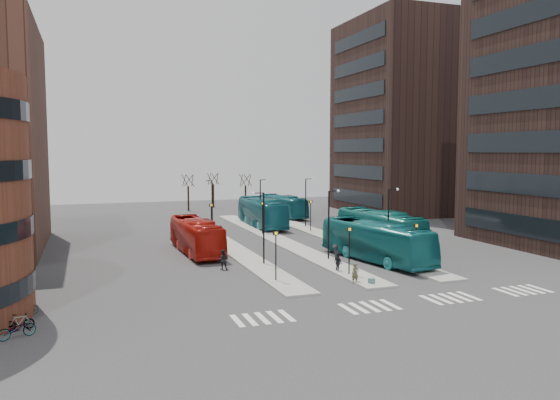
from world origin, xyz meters
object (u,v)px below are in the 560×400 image
object	(u,v)px
traveller	(355,273)
commuter_a	(223,260)
teal_bus_c	(380,228)
bicycle_mid	(20,322)
commuter_c	(335,253)
red_bus	(196,236)
suitcase	(372,282)
commuter_b	(338,263)
teal_bus_d	(283,206)
bicycle_far	(25,309)
teal_bus_a	(376,241)
bicycle_near	(17,329)
teal_bus_b	(262,212)

from	to	relation	value
traveller	commuter_a	xyz separation A→B (m)	(-7.98, 7.87, 0.07)
teal_bus_c	bicycle_mid	world-z (taller)	teal_bus_c
commuter_c	traveller	bearing A→B (deg)	-10.93
teal_bus_c	traveller	world-z (taller)	teal_bus_c
red_bus	teal_bus_c	xyz separation A→B (m)	(18.54, -2.11, 0.17)
suitcase	commuter_b	xyz separation A→B (m)	(-0.48, 4.57, 0.55)
teal_bus_d	bicycle_far	bearing A→B (deg)	-133.15
red_bus	bicycle_mid	size ratio (longest dim) A/B	7.79
suitcase	bicycle_far	distance (m)	22.79
teal_bus_a	bicycle_near	bearing A→B (deg)	-166.65
teal_bus_d	suitcase	bearing A→B (deg)	-106.75
commuter_a	teal_bus_c	bearing A→B (deg)	-147.40
teal_bus_a	bicycle_mid	xyz separation A→B (m)	(-27.38, -9.97, -1.32)
teal_bus_d	traveller	size ratio (longest dim) A/B	7.70
commuter_b	teal_bus_d	bearing A→B (deg)	-21.67
commuter_c	bicycle_near	distance (m)	26.76
red_bus	bicycle_far	size ratio (longest dim) A/B	7.72
teal_bus_d	bicycle_far	world-z (taller)	teal_bus_d
commuter_b	teal_bus_a	bearing A→B (deg)	-68.15
red_bus	commuter_c	size ratio (longest dim) A/B	7.46
commuter_c	bicycle_far	xyz separation A→B (m)	(-23.86, -8.04, -0.39)
teal_bus_b	bicycle_near	world-z (taller)	teal_bus_b
teal_bus_b	suitcase	bearing A→B (deg)	-91.91
teal_bus_a	traveller	distance (m)	8.68
commuter_b	bicycle_far	size ratio (longest dim) A/B	1.06
bicycle_near	teal_bus_d	bearing A→B (deg)	-58.94
teal_bus_b	traveller	size ratio (longest dim) A/B	8.74
traveller	bicycle_near	distance (m)	22.41
bicycle_near	bicycle_mid	bearing A→B (deg)	-24.30
teal_bus_a	commuter_a	size ratio (longest dim) A/B	7.77
commuter_c	bicycle_mid	bearing A→B (deg)	-62.10
red_bus	bicycle_mid	bearing A→B (deg)	-127.24
suitcase	teal_bus_d	distance (m)	41.26
teal_bus_b	bicycle_far	size ratio (longest dim) A/B	8.62
teal_bus_b	traveller	world-z (taller)	teal_bus_b
teal_bus_d	teal_bus_a	bearing A→B (deg)	-101.40
red_bus	bicycle_mid	distance (m)	23.26
teal_bus_a	commuter_c	xyz separation A→B (m)	(-3.51, 0.80, -0.98)
commuter_b	bicycle_mid	bearing A→B (deg)	98.64
traveller	bicycle_far	world-z (taller)	traveller
teal_bus_c	commuter_b	bearing A→B (deg)	-135.86
suitcase	commuter_b	distance (m)	4.63
commuter_a	bicycle_near	bearing A→B (deg)	56.47
bicycle_near	bicycle_mid	xyz separation A→B (m)	(0.00, 1.34, -0.05)
commuter_c	commuter_a	bearing A→B (deg)	-88.65
traveller	bicycle_mid	distance (m)	22.17
commuter_c	teal_bus_c	bearing A→B (deg)	131.59
teal_bus_b	teal_bus_d	world-z (taller)	teal_bus_b
commuter_a	bicycle_far	bearing A→B (deg)	45.74
bicycle_mid	bicycle_far	bearing A→B (deg)	-10.83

